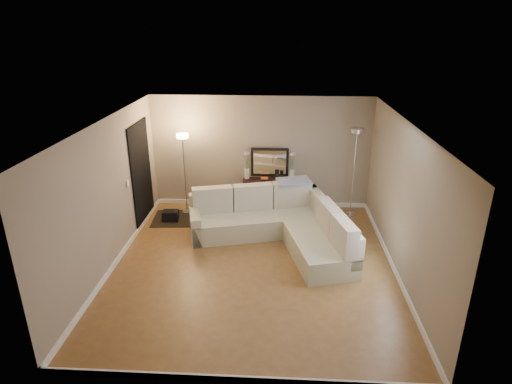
# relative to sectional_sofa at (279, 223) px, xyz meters

# --- Properties ---
(floor) EXTENTS (5.00, 5.50, 0.01)m
(floor) POSITION_rel_sectional_sofa_xyz_m (-0.45, -1.01, -0.36)
(floor) COLOR brown
(floor) RESTS_ON ground
(ceiling) EXTENTS (5.00, 5.50, 0.01)m
(ceiling) POSITION_rel_sectional_sofa_xyz_m (-0.45, -1.01, 2.25)
(ceiling) COLOR white
(ceiling) RESTS_ON ground
(wall_back) EXTENTS (5.00, 0.02, 2.60)m
(wall_back) POSITION_rel_sectional_sofa_xyz_m (-0.45, 1.75, 0.94)
(wall_back) COLOR gray
(wall_back) RESTS_ON ground
(wall_front) EXTENTS (5.00, 0.02, 2.60)m
(wall_front) POSITION_rel_sectional_sofa_xyz_m (-0.45, -3.77, 0.94)
(wall_front) COLOR gray
(wall_front) RESTS_ON ground
(wall_left) EXTENTS (0.02, 5.50, 2.60)m
(wall_left) POSITION_rel_sectional_sofa_xyz_m (-2.96, -1.01, 0.94)
(wall_left) COLOR gray
(wall_left) RESTS_ON ground
(wall_right) EXTENTS (0.02, 5.50, 2.60)m
(wall_right) POSITION_rel_sectional_sofa_xyz_m (2.06, -1.01, 0.94)
(wall_right) COLOR gray
(wall_right) RESTS_ON ground
(baseboard_back) EXTENTS (5.00, 0.03, 0.10)m
(baseboard_back) POSITION_rel_sectional_sofa_xyz_m (-0.45, 1.72, -0.31)
(baseboard_back) COLOR white
(baseboard_back) RESTS_ON ground
(baseboard_front) EXTENTS (5.00, 0.03, 0.10)m
(baseboard_front) POSITION_rel_sectional_sofa_xyz_m (-0.45, -3.75, -0.31)
(baseboard_front) COLOR white
(baseboard_front) RESTS_ON ground
(baseboard_left) EXTENTS (0.03, 5.50, 0.10)m
(baseboard_left) POSITION_rel_sectional_sofa_xyz_m (-2.93, -1.01, -0.31)
(baseboard_left) COLOR white
(baseboard_left) RESTS_ON ground
(baseboard_right) EXTENTS (0.03, 5.50, 0.10)m
(baseboard_right) POSITION_rel_sectional_sofa_xyz_m (2.04, -1.01, -0.31)
(baseboard_right) COLOR white
(baseboard_right) RESTS_ON ground
(doorway) EXTENTS (0.02, 1.20, 2.20)m
(doorway) POSITION_rel_sectional_sofa_xyz_m (-2.93, 0.69, 0.74)
(doorway) COLOR black
(doorway) RESTS_ON ground
(switch_plate) EXTENTS (0.02, 0.08, 0.12)m
(switch_plate) POSITION_rel_sectional_sofa_xyz_m (-2.93, -0.16, 0.84)
(switch_plate) COLOR white
(switch_plate) RESTS_ON ground
(sectional_sofa) EXTENTS (3.31, 2.78, 0.97)m
(sectional_sofa) POSITION_rel_sectional_sofa_xyz_m (0.00, 0.00, 0.00)
(sectional_sofa) COLOR beige
(sectional_sofa) RESTS_ON floor
(throw_blanket) EXTENTS (0.78, 0.59, 0.09)m
(throw_blanket) POSITION_rel_sectional_sofa_xyz_m (0.30, 0.77, 0.62)
(throw_blanket) COLOR #7E87A2
(throw_blanket) RESTS_ON sectional_sofa
(console_table) EXTENTS (1.21, 0.33, 0.75)m
(console_table) POSITION_rel_sectional_sofa_xyz_m (-0.31, 1.47, 0.06)
(console_table) COLOR black
(console_table) RESTS_ON floor
(leaning_mirror) EXTENTS (0.86, 0.04, 0.67)m
(leaning_mirror) POSITION_rel_sectional_sofa_xyz_m (-0.24, 1.62, 0.76)
(leaning_mirror) COLOR black
(leaning_mirror) RESTS_ON console_table
(table_decor) EXTENTS (0.51, 0.11, 0.12)m
(table_decor) POSITION_rel_sectional_sofa_xyz_m (-0.24, 1.43, 0.44)
(table_decor) COLOR #C74E23
(table_decor) RESTS_ON console_table
(flower_vase_left) EXTENTS (0.14, 0.11, 0.64)m
(flower_vase_left) POSITION_rel_sectional_sofa_xyz_m (-0.75, 1.46, 0.68)
(flower_vase_left) COLOR silver
(flower_vase_left) RESTS_ON console_table
(flower_vase_right) EXTENTS (0.14, 0.11, 0.64)m
(flower_vase_right) POSITION_rel_sectional_sofa_xyz_m (0.28, 1.46, 0.68)
(flower_vase_right) COLOR silver
(flower_vase_right) RESTS_ON console_table
(floor_lamp_lit) EXTENTS (0.28, 0.28, 1.84)m
(floor_lamp_lit) POSITION_rel_sectional_sofa_xyz_m (-2.12, 1.21, 0.94)
(floor_lamp_lit) COLOR silver
(floor_lamp_lit) RESTS_ON floor
(floor_lamp_unlit) EXTENTS (0.35, 0.35, 2.00)m
(floor_lamp_unlit) POSITION_rel_sectional_sofa_xyz_m (1.62, 1.29, 1.06)
(floor_lamp_unlit) COLOR silver
(floor_lamp_unlit) RESTS_ON floor
(charcoal_rug) EXTENTS (1.26, 0.99, 0.02)m
(charcoal_rug) POSITION_rel_sectional_sofa_xyz_m (-2.20, 0.85, -0.35)
(charcoal_rug) COLOR black
(charcoal_rug) RESTS_ON floor
(black_bag) EXTENTS (0.36, 0.26, 0.22)m
(black_bag) POSITION_rel_sectional_sofa_xyz_m (-2.39, 0.74, -0.23)
(black_bag) COLOR black
(black_bag) RESTS_ON charcoal_rug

